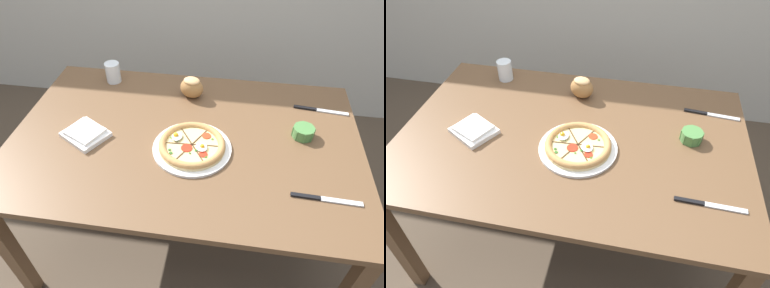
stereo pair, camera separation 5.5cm
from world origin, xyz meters
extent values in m
plane|color=brown|center=(0.00, 0.00, 0.00)|extent=(12.00, 12.00, 0.00)
cube|color=brown|center=(0.00, 0.00, 0.73)|extent=(1.53, 1.00, 0.03)
cube|color=brown|center=(-0.72, -0.45, 0.36)|extent=(0.06, 0.06, 0.71)
cube|color=brown|center=(-0.72, 0.45, 0.36)|extent=(0.06, 0.06, 0.71)
cube|color=brown|center=(0.72, 0.45, 0.36)|extent=(0.06, 0.06, 0.71)
cylinder|color=white|center=(0.04, -0.08, 0.75)|extent=(0.33, 0.33, 0.01)
cylinder|color=#E5C684|center=(0.04, -0.08, 0.76)|extent=(0.28, 0.28, 0.01)
cylinder|color=#E0CC84|center=(0.04, -0.08, 0.77)|extent=(0.23, 0.23, 0.00)
torus|color=tan|center=(0.04, -0.08, 0.77)|extent=(0.28, 0.28, 0.03)
cube|color=#472D19|center=(0.07, -0.02, 0.77)|extent=(0.06, 0.11, 0.00)
cube|color=#472D19|center=(0.01, -0.03, 0.77)|extent=(0.07, 0.10, 0.00)
cube|color=#472D19|center=(-0.01, -0.08, 0.77)|extent=(0.12, 0.01, 0.00)
cube|color=#472D19|center=(0.02, -0.13, 0.77)|extent=(0.06, 0.11, 0.00)
cube|color=#472D19|center=(0.07, -0.12, 0.77)|extent=(0.07, 0.10, 0.00)
cube|color=#472D19|center=(0.10, -0.07, 0.77)|extent=(0.12, 0.01, 0.00)
cylinder|color=red|center=(0.02, -0.10, 0.77)|extent=(0.05, 0.05, 0.00)
cylinder|color=red|center=(0.10, -0.01, 0.77)|extent=(0.04, 0.04, 0.00)
cylinder|color=red|center=(0.10, -0.13, 0.77)|extent=(0.03, 0.03, 0.00)
ellipsoid|color=white|center=(0.09, -0.09, 0.78)|extent=(0.07, 0.07, 0.01)
sphere|color=#F4AD1E|center=(0.09, -0.09, 0.78)|extent=(0.02, 0.02, 0.02)
ellipsoid|color=white|center=(-0.03, -0.04, 0.78)|extent=(0.05, 0.06, 0.01)
sphere|color=#F4AD1E|center=(-0.03, -0.04, 0.78)|extent=(0.02, 0.02, 0.02)
cylinder|color=#2D5B1E|center=(-0.04, -0.12, 0.77)|extent=(0.01, 0.01, 0.00)
cylinder|color=#386B23|center=(0.11, -0.14, 0.77)|extent=(0.01, 0.01, 0.00)
cylinder|color=#2D5B1E|center=(0.07, -0.11, 0.77)|extent=(0.01, 0.01, 0.00)
cylinder|color=#386B23|center=(0.04, -0.13, 0.77)|extent=(0.01, 0.01, 0.00)
cylinder|color=#477A2D|center=(0.12, -0.03, 0.77)|extent=(0.01, 0.01, 0.00)
cylinder|color=#2D5B1E|center=(-0.03, -0.14, 0.77)|extent=(0.01, 0.01, 0.00)
cylinder|color=#477A2D|center=(-0.02, -0.06, 0.77)|extent=(0.02, 0.02, 0.00)
cylinder|color=#477A2D|center=(-0.05, -0.05, 0.77)|extent=(0.01, 0.01, 0.00)
cylinder|color=#4C8442|center=(0.51, 0.08, 0.77)|extent=(0.09, 0.09, 0.05)
cylinder|color=beige|center=(0.51, 0.08, 0.77)|extent=(0.07, 0.07, 0.03)
cylinder|color=#4C8442|center=(0.56, 0.08, 0.77)|extent=(0.01, 0.01, 0.05)
cylinder|color=#4C8442|center=(0.54, 0.11, 0.77)|extent=(0.01, 0.01, 0.05)
cylinder|color=#4C8442|center=(0.51, 0.12, 0.77)|extent=(0.01, 0.01, 0.05)
cylinder|color=#4C8442|center=(0.48, 0.11, 0.77)|extent=(0.01, 0.01, 0.05)
cylinder|color=#4C8442|center=(0.47, 0.08, 0.77)|extent=(0.01, 0.01, 0.05)
cylinder|color=#4C8442|center=(0.48, 0.05, 0.77)|extent=(0.01, 0.01, 0.05)
cylinder|color=#4C8442|center=(0.51, 0.03, 0.77)|extent=(0.01, 0.01, 0.05)
cylinder|color=#4C8442|center=(0.54, 0.05, 0.77)|extent=(0.01, 0.01, 0.05)
cube|color=white|center=(-0.43, -0.06, 0.75)|extent=(0.23, 0.22, 0.02)
cube|color=white|center=(-0.43, -0.06, 0.77)|extent=(0.19, 0.18, 0.02)
ellipsoid|color=#A3703D|center=(-0.02, 0.31, 0.79)|extent=(0.14, 0.11, 0.10)
ellipsoid|color=tan|center=(-0.02, 0.31, 0.83)|extent=(0.10, 0.08, 0.03)
cube|color=silver|center=(0.62, -0.27, 0.75)|extent=(0.15, 0.03, 0.01)
cube|color=black|center=(0.50, -0.27, 0.75)|extent=(0.11, 0.02, 0.01)
cube|color=silver|center=(0.67, 0.27, 0.75)|extent=(0.15, 0.03, 0.01)
cube|color=black|center=(0.54, 0.29, 0.75)|extent=(0.11, 0.03, 0.01)
cylinder|color=white|center=(-0.45, 0.39, 0.80)|extent=(0.08, 0.08, 0.11)
cylinder|color=silver|center=(-0.45, 0.39, 0.77)|extent=(0.07, 0.07, 0.06)
camera|label=1|loc=(0.20, -1.11, 1.75)|focal=32.00mm
camera|label=2|loc=(0.25, -1.10, 1.75)|focal=32.00mm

